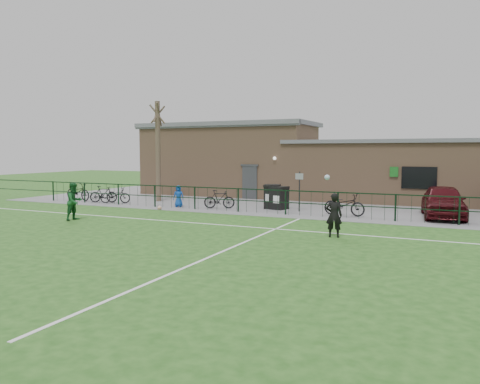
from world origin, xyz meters
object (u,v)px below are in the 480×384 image
at_px(ball_ground, 160,208).
at_px(bicycle_d, 219,199).
at_px(bare_tree, 158,152).
at_px(wheelie_bin_right, 279,199).
at_px(sign_post, 299,192).
at_px(bicycle_c, 115,195).
at_px(wheelie_bin_left, 272,197).
at_px(bicycle_e, 344,204).
at_px(bicycle_a, 78,192).
at_px(car_maroon, 443,201).
at_px(outfield_player, 74,201).
at_px(bicycle_b, 103,194).
at_px(spectator_child, 178,196).

bearing_deg(ball_ground, bicycle_d, 33.57).
relative_size(bare_tree, wheelie_bin_right, 5.44).
bearing_deg(sign_post, bicycle_c, -175.24).
height_order(wheelie_bin_left, bicycle_e, wheelie_bin_left).
bearing_deg(sign_post, ball_ground, -161.02).
distance_m(bicycle_a, bicycle_e, 16.31).
bearing_deg(bare_tree, car_maroon, -1.40).
height_order(bicycle_c, outfield_player, outfield_player).
relative_size(bare_tree, outfield_player, 3.62).
xyz_separation_m(wheelie_bin_right, bicycle_b, (-10.50, -1.33, -0.06)).
bearing_deg(sign_post, bicycle_d, -171.66).
xyz_separation_m(wheelie_bin_right, ball_ground, (-5.57, -2.72, -0.46)).
height_order(car_maroon, bicycle_e, car_maroon).
xyz_separation_m(wheelie_bin_right, spectator_child, (-5.29, -1.35, 0.04)).
distance_m(wheelie_bin_left, bicycle_b, 10.15).
xyz_separation_m(bicycle_e, outfield_player, (-10.50, -6.33, 0.29)).
bearing_deg(bicycle_a, sign_post, -78.57).
bearing_deg(spectator_child, sign_post, -9.56).
bearing_deg(bicycle_e, ball_ground, 109.89).
height_order(bicycle_d, bicycle_e, bicycle_e).
bearing_deg(bicycle_b, wheelie_bin_left, -104.85).
bearing_deg(bare_tree, outfield_player, -82.12).
bearing_deg(car_maroon, bare_tree, 172.16).
relative_size(bicycle_c, bicycle_d, 1.09).
bearing_deg(wheelie_bin_right, sign_post, -4.77).
relative_size(bicycle_a, spectator_child, 1.76).
xyz_separation_m(wheelie_bin_left, bicycle_d, (-2.52, -1.22, -0.10)).
height_order(bicycle_b, ball_ground, bicycle_b).
distance_m(sign_post, spectator_child, 6.59).
distance_m(bicycle_d, bicycle_e, 6.58).
relative_size(wheelie_bin_left, bicycle_c, 0.67).
height_order(bicycle_c, spectator_child, spectator_child).
xyz_separation_m(bicycle_d, outfield_player, (-3.92, -6.27, 0.32)).
xyz_separation_m(car_maroon, spectator_child, (-13.10, -1.67, -0.16)).
distance_m(bare_tree, sign_post, 9.50).
bearing_deg(outfield_player, spectator_child, -12.87).
xyz_separation_m(bicycle_a, outfield_player, (5.80, -6.21, 0.27)).
xyz_separation_m(spectator_child, ball_ground, (-0.29, -1.37, -0.50)).
distance_m(bare_tree, wheelie_bin_left, 7.93).
relative_size(bare_tree, car_maroon, 1.38).
bearing_deg(outfield_player, ball_ground, -13.90).
bearing_deg(bicycle_e, spectator_child, 101.54).
bearing_deg(wheelie_bin_right, spectator_child, -152.93).
relative_size(bicycle_d, bicycle_e, 0.81).
distance_m(wheelie_bin_right, outfield_player, 10.03).
bearing_deg(bicycle_b, bare_tree, -74.23).
height_order(sign_post, car_maroon, sign_post).
relative_size(bicycle_a, outfield_player, 1.25).
height_order(wheelie_bin_right, bicycle_a, wheelie_bin_right).
bearing_deg(bicycle_c, wheelie_bin_right, -104.28).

